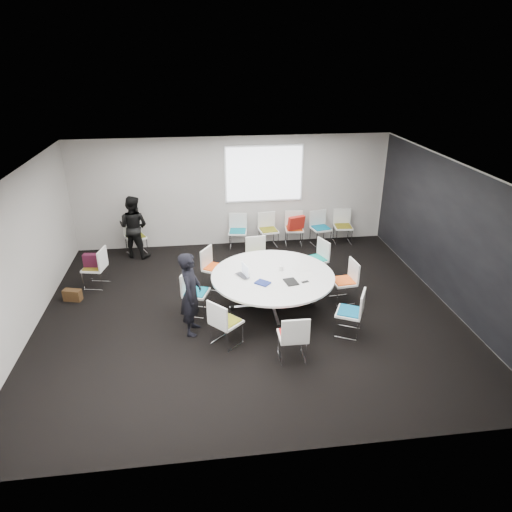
{
  "coord_description": "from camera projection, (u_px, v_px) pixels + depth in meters",
  "views": [
    {
      "loc": [
        -0.84,
        -7.7,
        4.72
      ],
      "look_at": [
        0.2,
        0.4,
        1.0
      ],
      "focal_mm": 32.0,
      "sensor_mm": 36.0,
      "label": 1
    }
  ],
  "objects": [
    {
      "name": "red_jacket",
      "position": [
        296.0,
        223.0,
        11.55
      ],
      "size": [
        0.47,
        0.29,
        0.36
      ],
      "primitive_type": "cube",
      "rotation": [
        0.17,
        0.0,
        0.32
      ],
      "color": "#B11F15",
      "rests_on": "chair_back_c"
    },
    {
      "name": "tablet_folio",
      "position": [
        263.0,
        283.0,
        8.49
      ],
      "size": [
        0.33,
        0.32,
        0.03
      ],
      "primitive_type": "cube",
      "rotation": [
        0.0,
        0.0,
        -0.72
      ],
      "color": "navy",
      "rests_on": "conference_table"
    },
    {
      "name": "brown_bag",
      "position": [
        72.0,
        295.0,
        9.34
      ],
      "size": [
        0.39,
        0.25,
        0.24
      ],
      "primitive_type": "cube",
      "rotation": [
        0.0,
        0.0,
        -0.27
      ],
      "color": "#3D2713",
      "rests_on": "ground"
    },
    {
      "name": "cup",
      "position": [
        281.0,
        268.0,
        8.99
      ],
      "size": [
        0.08,
        0.08,
        0.09
      ],
      "primitive_type": "cylinder",
      "color": "white",
      "rests_on": "conference_table"
    },
    {
      "name": "chair_ring_d",
      "position": [
        215.0,
        275.0,
        9.81
      ],
      "size": [
        0.62,
        0.63,
        0.88
      ],
      "rotation": [
        0.0,
        0.0,
        4.17
      ],
      "color": "silver",
      "rests_on": "ground"
    },
    {
      "name": "person_back",
      "position": [
        134.0,
        227.0,
        11.08
      ],
      "size": [
        0.92,
        0.83,
        1.55
      ],
      "primitive_type": "imported",
      "rotation": [
        0.0,
        0.0,
        2.75
      ],
      "color": "black",
      "rests_on": "ground"
    },
    {
      "name": "chair_ring_b",
      "position": [
        315.0,
        267.0,
        10.2
      ],
      "size": [
        0.58,
        0.59,
        0.88
      ],
      "rotation": [
        0.0,
        0.0,
        1.93
      ],
      "color": "silver",
      "rests_on": "ground"
    },
    {
      "name": "chair_back_a",
      "position": [
        238.0,
        238.0,
        11.76
      ],
      "size": [
        0.52,
        0.51,
        0.88
      ],
      "rotation": [
        0.0,
        0.0,
        2.99
      ],
      "color": "silver",
      "rests_on": "ground"
    },
    {
      "name": "laptop",
      "position": [
        245.0,
        275.0,
        8.78
      ],
      "size": [
        0.34,
        0.38,
        0.03
      ],
      "primitive_type": "imported",
      "rotation": [
        0.0,
        0.0,
        2.08
      ],
      "color": "#333338",
      "rests_on": "conference_table"
    },
    {
      "name": "conference_table",
      "position": [
        273.0,
        283.0,
        8.9
      ],
      "size": [
        2.39,
        2.39,
        0.73
      ],
      "color": "silver",
      "rests_on": "ground"
    },
    {
      "name": "chair_ring_f",
      "position": [
        226.0,
        331.0,
        7.89
      ],
      "size": [
        0.64,
        0.64,
        0.88
      ],
      "rotation": [
        0.0,
        0.0,
        5.46
      ],
      "color": "silver",
      "rests_on": "ground"
    },
    {
      "name": "phone",
      "position": [
        305.0,
        282.0,
        8.55
      ],
      "size": [
        0.15,
        0.11,
        0.01
      ],
      "primitive_type": "cube",
      "rotation": [
        0.0,
        0.0,
        0.32
      ],
      "color": "black",
      "rests_on": "conference_table"
    },
    {
      "name": "notebook_black",
      "position": [
        291.0,
        282.0,
        8.54
      ],
      "size": [
        0.27,
        0.33,
        0.02
      ],
      "primitive_type": "cube",
      "rotation": [
        0.0,
        0.0,
        0.18
      ],
      "color": "black",
      "rests_on": "conference_table"
    },
    {
      "name": "chair_person_back",
      "position": [
        136.0,
        243.0,
        11.44
      ],
      "size": [
        0.61,
        0.6,
        0.88
      ],
      "rotation": [
        0.0,
        0.0,
        3.58
      ],
      "color": "silver",
      "rests_on": "ground"
    },
    {
      "name": "chair_ring_h",
      "position": [
        349.0,
        321.0,
        8.18
      ],
      "size": [
        0.61,
        0.61,
        0.88
      ],
      "rotation": [
        0.0,
        0.0,
        7.38
      ],
      "color": "silver",
      "rests_on": "ground"
    },
    {
      "name": "chair_ring_a",
      "position": [
        343.0,
        289.0,
        9.25
      ],
      "size": [
        0.5,
        0.51,
        0.88
      ],
      "rotation": [
        0.0,
        0.0,
        1.68
      ],
      "color": "silver",
      "rests_on": "ground"
    },
    {
      "name": "person_main",
      "position": [
        191.0,
        294.0,
        8.04
      ],
      "size": [
        0.47,
        0.63,
        1.56
      ],
      "primitive_type": "imported",
      "rotation": [
        0.0,
        0.0,
        1.39
      ],
      "color": "black",
      "rests_on": "ground"
    },
    {
      "name": "projection_screen",
      "position": [
        264.0,
        174.0,
        11.45
      ],
      "size": [
        1.9,
        0.03,
        1.35
      ],
      "primitive_type": "cube",
      "color": "white",
      "rests_on": "room_shell"
    },
    {
      "name": "chair_back_c",
      "position": [
        294.0,
        235.0,
        11.93
      ],
      "size": [
        0.5,
        0.49,
        0.88
      ],
      "rotation": [
        0.0,
        0.0,
        3.04
      ],
      "color": "silver",
      "rests_on": "ground"
    },
    {
      "name": "chair_ring_g",
      "position": [
        292.0,
        345.0,
        7.5
      ],
      "size": [
        0.46,
        0.45,
        0.88
      ],
      "rotation": [
        0.0,
        0.0,
        6.27
      ],
      "color": "silver",
      "rests_on": "ground"
    },
    {
      "name": "chair_ring_c",
      "position": [
        257.0,
        264.0,
        10.31
      ],
      "size": [
        0.5,
        0.49,
        0.88
      ],
      "rotation": [
        0.0,
        0.0,
        3.23
      ],
      "color": "silver",
      "rests_on": "ground"
    },
    {
      "name": "papers_right",
      "position": [
        301.0,
        269.0,
        9.06
      ],
      "size": [
        0.34,
        0.28,
        0.0
      ],
      "primitive_type": "cube",
      "rotation": [
        0.0,
        0.0,
        0.24
      ],
      "color": "silver",
      "rests_on": "conference_table"
    },
    {
      "name": "laptop_lid",
      "position": [
        245.0,
        270.0,
        8.73
      ],
      "size": [
        0.1,
        0.29,
        0.22
      ],
      "primitive_type": "cube",
      "rotation": [
        0.0,
        0.0,
        1.85
      ],
      "color": "silver",
      "rests_on": "conference_table"
    },
    {
      "name": "room_shell",
      "position": [
        253.0,
        246.0,
        8.43
      ],
      "size": [
        8.08,
        7.08,
        2.88
      ],
      "color": "black",
      "rests_on": "ground"
    },
    {
      "name": "papers_front",
      "position": [
        306.0,
        275.0,
        8.8
      ],
      "size": [
        0.32,
        0.25,
        0.0
      ],
      "primitive_type": "cube",
      "rotation": [
        0.0,
        0.0,
        0.12
      ],
      "color": "silver",
      "rests_on": "conference_table"
    },
    {
      "name": "maroon_bag",
      "position": [
        93.0,
        260.0,
        9.69
      ],
      "size": [
        0.42,
        0.2,
        0.28
      ],
      "primitive_type": "cube",
      "rotation": [
        0.0,
        0.0,
        -0.15
      ],
      "color": "#411124",
      "rests_on": "chair_spare_left"
    },
    {
      "name": "chair_ring_e",
      "position": [
        196.0,
        300.0,
        8.83
      ],
      "size": [
        0.57,
        0.58,
        0.88
      ],
      "rotation": [
        0.0,
        0.0,
        4.38
      ],
      "color": "silver",
      "rests_on": "ground"
    },
    {
      "name": "chair_spare_left",
      "position": [
        96.0,
        275.0,
        9.83
      ],
      "size": [
        0.53,
        0.54,
        0.88
      ],
      "rotation": [
        0.0,
        0.0,
        1.37
      ],
      "color": "silver",
      "rests_on": "ground"
    },
    {
      "name": "chair_back_e",
      "position": [
        342.0,
        233.0,
        12.08
      ],
      "size": [
        0.5,
        0.48,
        0.88
      ],
      "rotation": [
        0.0,
        0.0,
        3.06
      ],
      "color": "silver",
      "rests_on": "ground"
    },
    {
      "name": "chair_back_d",
      "position": [
        320.0,
        234.0,
        11.97
      ],
      "size": [
        0.54,
        0.53,
        0.88
      ],
      "rotation": [
        0.0,
        0.0,
        3.35
      ],
      "color": "silver",
      "rests_on": "ground"
    },
    {
      "name": "chair_back_b",
      "position": [
        268.0,
        236.0,
        11.84
      ],
      "size": [
        0.51,
        0.5,
        0.88
      ],
      "rotation": [
        0.0,
        0.0,
        3.27
      ],
      "color": "silver",
      "rests_on": "ground"
    }
  ]
}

